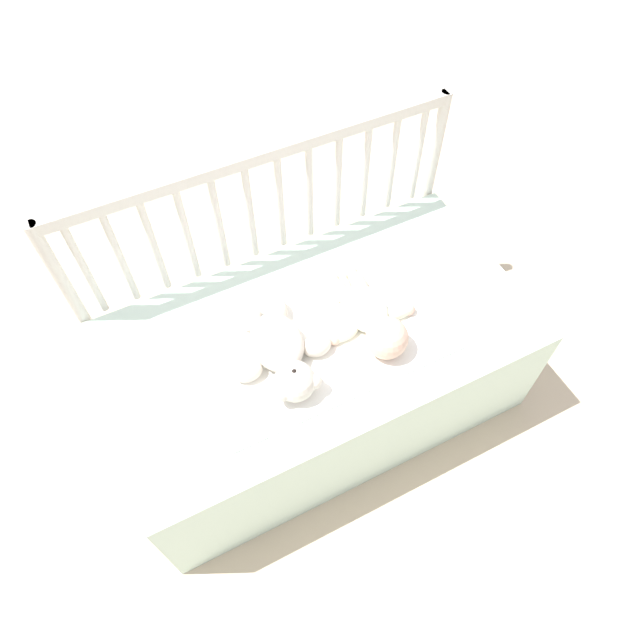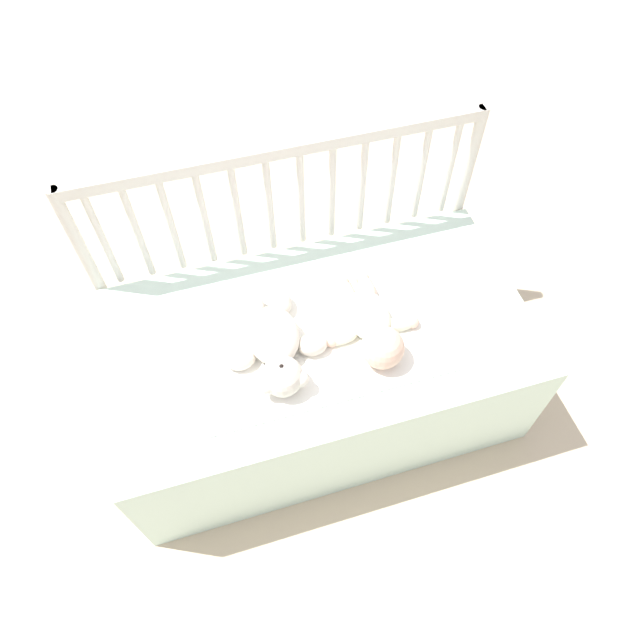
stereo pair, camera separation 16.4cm
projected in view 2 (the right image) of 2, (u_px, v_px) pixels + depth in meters
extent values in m
plane|color=#C6B293|center=(320.00, 398.00, 2.05)|extent=(12.00, 12.00, 0.00)
cube|color=silver|center=(320.00, 367.00, 1.87)|extent=(1.27, 0.69, 0.43)
cylinder|color=beige|center=(101.00, 288.00, 1.81)|extent=(0.04, 0.04, 0.83)
cylinder|color=beige|center=(457.00, 210.00, 2.01)|extent=(0.04, 0.04, 0.83)
cube|color=beige|center=(282.00, 151.00, 1.58)|extent=(1.23, 0.03, 0.04)
cylinder|color=beige|center=(103.00, 241.00, 1.65)|extent=(0.02, 0.02, 0.36)
cylinder|color=beige|center=(138.00, 233.00, 1.67)|extent=(0.02, 0.02, 0.36)
cylinder|color=beige|center=(172.00, 226.00, 1.69)|extent=(0.02, 0.02, 0.36)
cylinder|color=beige|center=(205.00, 220.00, 1.70)|extent=(0.02, 0.02, 0.36)
cylinder|color=beige|center=(238.00, 213.00, 1.72)|extent=(0.02, 0.02, 0.36)
cylinder|color=beige|center=(270.00, 206.00, 1.74)|extent=(0.02, 0.02, 0.36)
cylinder|color=beige|center=(301.00, 200.00, 1.75)|extent=(0.02, 0.02, 0.36)
cylinder|color=beige|center=(332.00, 193.00, 1.77)|extent=(0.02, 0.02, 0.36)
cylinder|color=beige|center=(362.00, 187.00, 1.78)|extent=(0.02, 0.02, 0.36)
cylinder|color=beige|center=(392.00, 181.00, 1.80)|extent=(0.02, 0.02, 0.36)
cylinder|color=beige|center=(421.00, 175.00, 1.82)|extent=(0.02, 0.02, 0.36)
cylinder|color=beige|center=(450.00, 169.00, 1.83)|extent=(0.02, 0.02, 0.36)
cube|color=white|center=(319.00, 334.00, 1.68)|extent=(0.73, 0.46, 0.01)
ellipsoid|color=silver|center=(273.00, 335.00, 1.62)|extent=(0.16, 0.20, 0.11)
sphere|color=silver|center=(283.00, 377.00, 1.54)|extent=(0.11, 0.11, 0.11)
sphere|color=beige|center=(282.00, 371.00, 1.51)|extent=(0.05, 0.05, 0.05)
sphere|color=black|center=(282.00, 367.00, 1.49)|extent=(0.02, 0.02, 0.02)
sphere|color=silver|center=(301.00, 379.00, 1.53)|extent=(0.05, 0.05, 0.05)
sphere|color=silver|center=(267.00, 386.00, 1.52)|extent=(0.05, 0.05, 0.05)
ellipsoid|color=silver|center=(313.00, 345.00, 1.62)|extent=(0.09, 0.07, 0.06)
ellipsoid|color=silver|center=(240.00, 359.00, 1.60)|extent=(0.09, 0.07, 0.06)
ellipsoid|color=silver|center=(280.00, 302.00, 1.71)|extent=(0.08, 0.10, 0.07)
ellipsoid|color=silver|center=(253.00, 307.00, 1.70)|extent=(0.08, 0.10, 0.07)
ellipsoid|color=#EAEACC|center=(368.00, 315.00, 1.67)|extent=(0.13, 0.18, 0.08)
sphere|color=beige|center=(383.00, 348.00, 1.58)|extent=(0.12, 0.12, 0.12)
ellipsoid|color=#EAEACC|center=(402.00, 323.00, 1.68)|extent=(0.10, 0.05, 0.05)
ellipsoid|color=#EAEACC|center=(341.00, 337.00, 1.65)|extent=(0.10, 0.05, 0.05)
sphere|color=beige|center=(412.00, 322.00, 1.68)|extent=(0.04, 0.04, 0.04)
sphere|color=beige|center=(331.00, 341.00, 1.64)|extent=(0.04, 0.04, 0.04)
ellipsoid|color=beige|center=(367.00, 290.00, 1.74)|extent=(0.05, 0.10, 0.05)
ellipsoid|color=beige|center=(347.00, 294.00, 1.73)|extent=(0.05, 0.10, 0.05)
sphere|color=beige|center=(362.00, 278.00, 1.77)|extent=(0.04, 0.04, 0.04)
sphere|color=beige|center=(343.00, 282.00, 1.76)|extent=(0.04, 0.04, 0.04)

